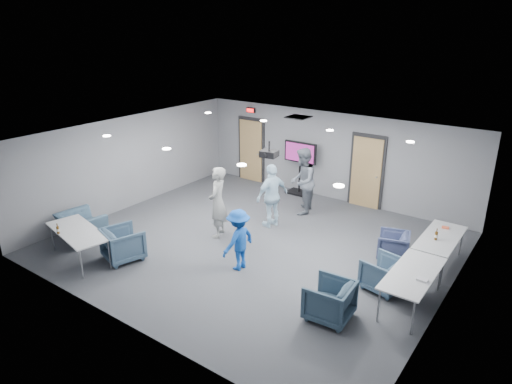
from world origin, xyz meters
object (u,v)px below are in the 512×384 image
Objects in this scene: table_front_left at (78,232)px; bottle_right at (436,236)px; chair_front_b at (82,227)px; table_right_a at (440,239)px; chair_right_c at (329,300)px; tv_stand at (300,165)px; projector at (269,154)px; person_c at (272,196)px; person_b at (302,181)px; person_a at (218,202)px; bottle_front at (58,230)px; chair_front_a at (123,244)px; chair_right_a at (393,246)px; table_right_b at (413,275)px; person_d at (238,240)px; chair_right_b at (383,274)px.

bottle_right reaches higher than table_front_left.
table_right_a is (7.68, 3.87, 0.33)m from chair_front_b.
tv_stand is (-3.84, 5.41, 0.59)m from chair_right_c.
bottle_right is 4.09m from projector.
person_c is 0.86× the size of table_front_left.
chair_front_b is at bearing -55.83° from person_b.
person_a reaches higher than person_c.
bottle_front is at bearing -144.19° from projector.
chair_front_a reaches higher than chair_right_c.
person_c is at bearing -126.36° from chair_front_b.
chair_front_b is 4.34× the size of bottle_front.
person_a is 2.63× the size of chair_right_a.
table_right_b is 4.61× the size of projector.
person_b reaches higher than person_d.
chair_right_c is 6.19m from bottle_front.
table_right_a is at bearing -129.70° from chair_front_a.
bottle_front is at bearing -51.93° from chair_right_b.
person_a is 2.51m from chair_front_a.
table_front_left is at bearing -54.48° from person_a.
chair_right_c is at bearing -41.72° from projector.
projector reaches higher than chair_right_c.
chair_right_b is 7.38m from chair_front_b.
projector reaches higher than chair_right_b.
chair_right_b is at bearing 86.23° from person_c.
person_c is at bearing -75.33° from tv_stand.
bottle_right is 0.16× the size of tv_stand.
person_b is 2.48× the size of chair_right_b.
table_right_b is 4.00m from projector.
person_b is 6.08m from table_front_left.
chair_right_a is at bearing 108.10° from person_c.
tv_stand is (1.89, 6.75, 0.28)m from table_front_left.
table_right_a is 4.26m from projector.
table_front_left is 0.42m from bottle_front.
chair_right_b is (0.31, -1.42, 0.03)m from chair_right_a.
person_c is 2.25× the size of chair_right_b.
person_b reaches higher than person_c.
bottle_front is 5.05m from projector.
projector reaches higher than chair_right_a.
person_b is 5.08m from chair_right_c.
chair_right_a is 1.04m from bottle_right.
bottle_front is at bearing 60.02° from chair_front_a.
person_a is 0.98× the size of table_right_b.
projector is (-2.94, 0.12, 2.05)m from chair_right_b.
person_b is 1.28m from person_c.
bottle_right is at bearing 33.55° from bottle_front.
bottle_front is (-6.09, -4.63, 0.50)m from chair_right_a.
bottle_front reaches higher than chair_right_c.
chair_front_a is at bearing 48.99° from table_front_left.
table_right_a is 0.97× the size of table_right_b.
person_b is at bearing 62.72° from bottle_front.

